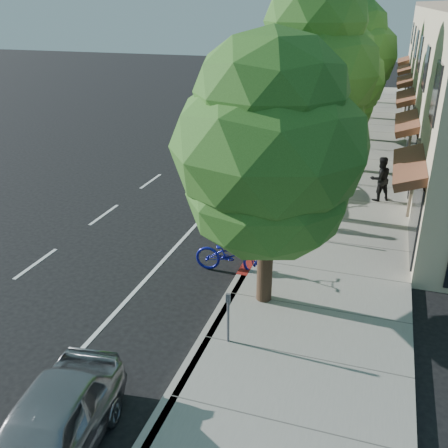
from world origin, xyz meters
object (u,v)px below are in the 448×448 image
at_px(dark_sedan, 280,130).
at_px(bicycle, 232,254).
at_px(street_tree_4, 354,52).
at_px(dark_suv_far, 306,105).
at_px(street_tree_5, 361,46).
at_px(street_tree_2, 332,82).
at_px(white_pickup, 284,126).
at_px(near_car_a, 46,435).
at_px(street_tree_0, 269,151).
at_px(cyclist, 278,205).
at_px(silver_suv, 255,173).
at_px(street_tree_1, 312,75).
at_px(pedestrian, 380,179).
at_px(street_tree_3, 346,57).

bearing_deg(dark_sedan, bicycle, -82.02).
distance_m(street_tree_4, dark_suv_far, 4.49).
bearing_deg(street_tree_5, street_tree_2, -90.00).
xyz_separation_m(white_pickup, near_car_a, (0.80, -23.46, -0.05)).
xyz_separation_m(street_tree_0, cyclist, (-0.72, 5.00, -3.35)).
distance_m(cyclist, silver_suv, 3.41).
bearing_deg(near_car_a, street_tree_1, 72.33).
distance_m(street_tree_4, dark_sedan, 8.89).
bearing_deg(street_tree_4, street_tree_2, -90.00).
relative_size(street_tree_4, silver_suv, 1.16).
bearing_deg(dark_suv_far, white_pickup, -91.88).
bearing_deg(near_car_a, street_tree_2, 75.86).
bearing_deg(pedestrian, silver_suv, -28.48).
relative_size(near_car_a, pedestrian, 2.27).
bearing_deg(dark_suv_far, street_tree_0, -82.69).
relative_size(street_tree_3, bicycle, 3.56).
bearing_deg(cyclist, bicycle, -172.98).
xyz_separation_m(street_tree_2, bicycle, (-1.30, -10.64, -3.47)).
bearing_deg(near_car_a, dark_sedan, 85.16).
distance_m(street_tree_3, bicycle, 17.16).
distance_m(street_tree_3, silver_suv, 10.91).
relative_size(street_tree_2, street_tree_5, 0.98).
bearing_deg(street_tree_3, street_tree_1, -90.00).
relative_size(silver_suv, white_pickup, 1.24).
xyz_separation_m(street_tree_2, street_tree_4, (-0.00, 12.00, 0.25)).
distance_m(white_pickup, near_car_a, 23.48).
bearing_deg(pedestrian, street_tree_4, -113.07).
height_order(street_tree_3, pedestrian, street_tree_3).
relative_size(street_tree_1, street_tree_5, 1.17).
bearing_deg(street_tree_0, white_pickup, 99.96).
bearing_deg(street_tree_1, dark_suv_far, 99.15).
xyz_separation_m(street_tree_1, street_tree_4, (-0.00, 18.00, -0.79)).
distance_m(street_tree_1, cyclist, 4.47).
distance_m(street_tree_0, silver_suv, 8.96).
height_order(street_tree_0, near_car_a, street_tree_0).
relative_size(street_tree_0, street_tree_2, 1.02).
distance_m(street_tree_3, white_pickup, 4.93).
bearing_deg(street_tree_5, dark_sedan, -102.93).
xyz_separation_m(street_tree_4, dark_sedan, (-3.10, -7.50, -3.62)).
height_order(street_tree_0, street_tree_2, street_tree_0).
relative_size(dark_sedan, dark_suv_far, 0.83).
bearing_deg(street_tree_5, street_tree_3, -90.00).
bearing_deg(street_tree_0, street_tree_5, 90.00).
relative_size(street_tree_0, dark_suv_far, 1.42).
bearing_deg(street_tree_1, street_tree_0, -90.00).
distance_m(street_tree_0, dark_suv_far, 23.90).
xyz_separation_m(dark_sedan, pedestrian, (5.65, -8.17, 0.36)).
bearing_deg(street_tree_3, street_tree_2, -90.00).
distance_m(cyclist, bicycle, 3.70).
distance_m(street_tree_2, bicycle, 11.27).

